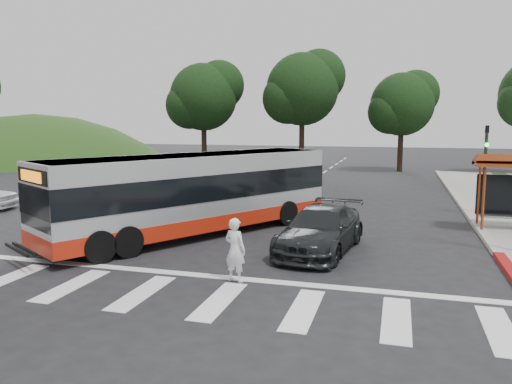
% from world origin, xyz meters
% --- Properties ---
extents(ground, '(140.00, 140.00, 0.00)m').
position_xyz_m(ground, '(0.00, 0.00, 0.00)').
color(ground, black).
rests_on(ground, ground).
extents(curb_east, '(0.30, 40.00, 0.15)m').
position_xyz_m(curb_east, '(9.00, 8.00, 0.07)').
color(curb_east, '#9E9991').
rests_on(curb_east, ground).
extents(hillside_nw, '(44.00, 44.00, 10.00)m').
position_xyz_m(hillside_nw, '(-32.00, 30.00, 0.00)').
color(hillside_nw, '#1A3812').
rests_on(hillside_nw, ground).
extents(crosswalk_ladder, '(18.00, 2.60, 0.01)m').
position_xyz_m(crosswalk_ladder, '(0.00, -5.00, 0.01)').
color(crosswalk_ladder, silver).
rests_on(crosswalk_ladder, ground).
extents(traffic_signal_ne_short, '(0.18, 0.37, 4.00)m').
position_xyz_m(traffic_signal_ne_short, '(9.60, 8.49, 2.48)').
color(traffic_signal_ne_short, black).
rests_on(traffic_signal_ne_short, ground).
extents(tree_north_a, '(6.60, 6.15, 10.17)m').
position_xyz_m(tree_north_a, '(-1.92, 26.07, 6.92)').
color(tree_north_a, black).
rests_on(tree_north_a, ground).
extents(tree_north_b, '(5.72, 5.33, 8.43)m').
position_xyz_m(tree_north_b, '(6.07, 28.06, 5.66)').
color(tree_north_b, black).
rests_on(tree_north_b, ground).
extents(tree_north_c, '(6.16, 5.74, 9.30)m').
position_xyz_m(tree_north_c, '(-9.92, 24.06, 6.29)').
color(tree_north_c, black).
rests_on(tree_north_c, ground).
extents(transit_bus, '(8.04, 11.13, 2.97)m').
position_xyz_m(transit_bus, '(-1.24, 1.32, 1.48)').
color(transit_bus, '#ADB0B2').
rests_on(transit_bus, ground).
extents(pedestrian, '(0.71, 0.58, 1.69)m').
position_xyz_m(pedestrian, '(1.91, -3.51, 0.85)').
color(pedestrian, white).
rests_on(pedestrian, ground).
extents(dark_sedan, '(2.65, 5.18, 1.44)m').
position_xyz_m(dark_sedan, '(3.59, 0.16, 0.72)').
color(dark_sedan, black).
rests_on(dark_sedan, ground).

